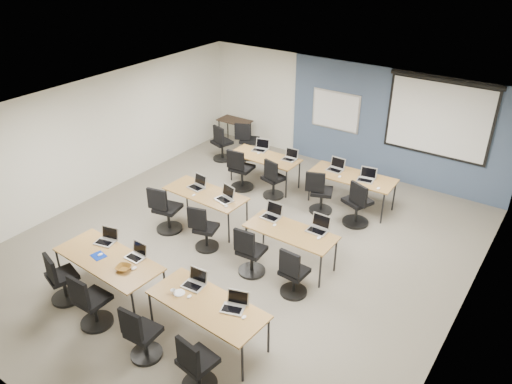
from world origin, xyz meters
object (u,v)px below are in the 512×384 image
Objects in this scene: task_chair_8 at (240,173)px; laptop_2 at (195,282)px; laptop_0 at (107,239)px; task_chair_11 at (357,207)px; laptop_10 at (336,167)px; training_table_mid_left at (206,195)px; laptop_1 at (137,254)px; task_chair_10 at (320,195)px; training_table_mid_right at (291,233)px; spare_chair_a at (248,144)px; laptop_4 at (198,185)px; laptop_9 at (290,157)px; task_chair_9 at (273,182)px; training_table_front_right at (207,306)px; utility_table at (235,123)px; task_chair_1 at (91,305)px; task_chair_5 at (204,232)px; laptop_3 at (235,305)px; spare_chair_b at (221,146)px; laptop_7 at (319,227)px; laptop_6 at (272,214)px; task_chair_3 at (196,368)px; laptop_11 at (366,177)px; task_chair_6 at (250,255)px; laptop_5 at (226,196)px; laptop_8 at (261,148)px; whiteboard at (336,111)px; task_chair_4 at (166,213)px; training_table_front_left at (108,260)px; training_table_back_right at (352,178)px; task_chair_2 at (141,337)px; task_chair_7 at (293,276)px; task_chair_0 at (61,282)px.

laptop_2 is at bearing -68.33° from task_chair_8.
laptop_0 is 4.98m from task_chair_11.
training_table_mid_left is at bearing -122.81° from laptop_10.
task_chair_10 is (1.22, 4.10, -0.38)m from laptop_1.
task_chair_8 reaches higher than training_table_mid_right.
task_chair_11 is at bearing -42.73° from spare_chair_a.
task_chair_11 is (2.87, 1.63, -0.37)m from laptop_4.
task_chair_9 is at bearing -97.68° from laptop_9.
training_table_front_right is 1.98× the size of utility_table.
task_chair_5 is (0.08, 2.61, -0.02)m from task_chair_1.
laptop_3 is 5.02m from task_chair_8.
spare_chair_a reaches higher than spare_chair_b.
laptop_7 is 0.35× the size of task_chair_11.
laptop_6 is at bearing 88.29° from laptop_2.
laptop_11 reaches higher than task_chair_3.
laptop_11 is (0.74, 3.28, 0.39)m from task_chair_6.
laptop_5 is (-2.05, 2.44, 0.00)m from laptop_3.
task_chair_6 is 0.98× the size of spare_chair_a.
task_chair_9 is 2.09m from laptop_11.
task_chair_6 is (1.24, 1.47, -0.39)m from laptop_1.
laptop_8 is at bearing -171.44° from task_chair_11.
whiteboard is 1.26× the size of task_chair_4.
laptop_5 is at bearing 77.71° from task_chair_5.
laptop_10 is at bearing 13.30° from spare_chair_b.
training_table_front_right is (2.05, 0.07, -0.00)m from training_table_front_left.
laptop_8 is 0.87m from laptop_9.
laptop_4 is at bearing 137.69° from task_chair_3.
task_chair_8 is 2.95× the size of laptop_11.
laptop_0 is 0.90× the size of laptop_7.
training_table_mid_left is 5.40× the size of laptop_0.
laptop_7 is at bearing 71.36° from laptop_3.
training_table_front_right is 1.78× the size of task_chair_11.
training_table_back_right is 1.94× the size of task_chair_2.
whiteboard is 1.29× the size of task_chair_10.
laptop_8 is 1.25m from spare_chair_a.
laptop_8 reaches higher than laptop_2.
task_chair_3 is (0.05, -0.93, -0.39)m from laptop_3.
laptop_9 reaches higher than task_chair_7.
task_chair_10 is (0.01, -0.72, -0.39)m from laptop_10.
training_table_mid_left is at bearing 148.10° from task_chair_6.
laptop_9 is at bearing 102.87° from laptop_5.
laptop_0 is at bearing -128.38° from laptop_6.
laptop_4 is (-1.88, 3.47, 0.40)m from task_chair_2.
task_chair_0 is 3.83m from laptop_6.
training_table_mid_left is 2.93m from laptop_2.
task_chair_8 reaches higher than task_chair_6.
task_chair_8 is 0.99× the size of task_chair_11.
laptop_0 is 0.32× the size of task_chair_11.
whiteboard is 3.16m from task_chair_11.
task_chair_6 is (1.26, 2.46, -0.01)m from task_chair_1.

